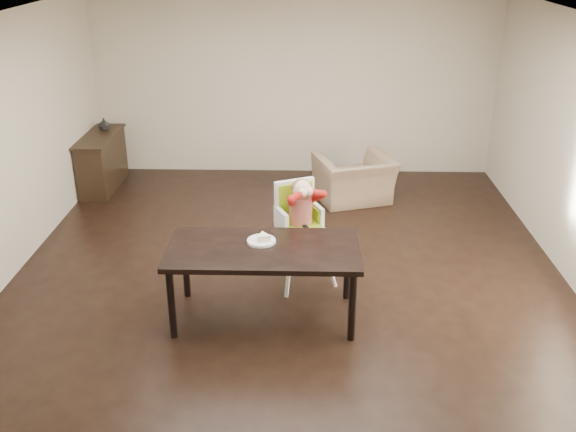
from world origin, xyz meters
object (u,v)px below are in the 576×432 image
object	(u,v)px
armchair	(354,172)
sideboard	(102,161)
high_chair	(300,209)
dining_table	(264,255)

from	to	relation	value
armchair	sideboard	xyz separation A→B (m)	(-3.63, 0.43, -0.03)
sideboard	high_chair	bearing A→B (deg)	-42.49
dining_table	sideboard	size ratio (longest dim) A/B	1.43
dining_table	armchair	world-z (taller)	armchair
dining_table	armchair	bearing A→B (deg)	70.42
high_chair	armchair	bearing A→B (deg)	47.40
dining_table	sideboard	xyz separation A→B (m)	(-2.57, 3.42, -0.27)
high_chair	sideboard	distance (m)	3.95
dining_table	high_chair	distance (m)	0.84
dining_table	armchair	xyz separation A→B (m)	(1.06, 2.99, -0.24)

